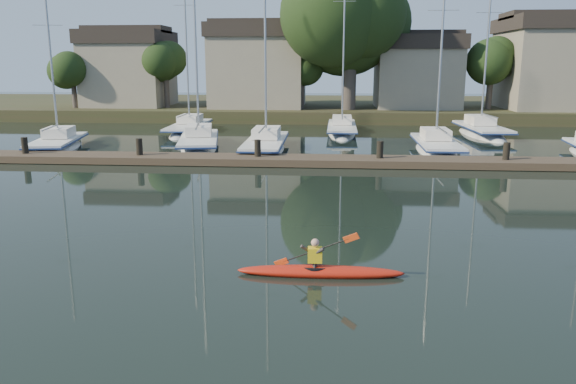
# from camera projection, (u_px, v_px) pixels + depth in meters

# --- Properties ---
(ground) EXTENTS (160.00, 160.00, 0.00)m
(ground) POSITION_uv_depth(u_px,v_px,m) (303.00, 263.00, 14.08)
(ground) COLOR black
(ground) RESTS_ON ground
(kayak) EXTENTS (3.97, 0.80, 1.27)m
(kayak) POSITION_uv_depth(u_px,v_px,m) (319.00, 269.00, 13.27)
(kayak) COLOR red
(kayak) RESTS_ON ground
(dock) EXTENTS (34.00, 2.00, 1.80)m
(dock) POSITION_uv_depth(u_px,v_px,m) (318.00, 161.00, 27.63)
(dock) COLOR #4D3E2C
(dock) RESTS_ON ground
(sailboat_0) EXTENTS (3.62, 7.94, 12.16)m
(sailboat_0) POSITION_uv_depth(u_px,v_px,m) (59.00, 153.00, 32.66)
(sailboat_0) COLOR white
(sailboat_0) RESTS_ON ground
(sailboat_1) EXTENTS (3.89, 9.25, 14.71)m
(sailboat_1) POSITION_uv_depth(u_px,v_px,m) (199.00, 151.00, 33.34)
(sailboat_1) COLOR white
(sailboat_1) RESTS_ON ground
(sailboat_2) EXTENTS (2.31, 9.39, 15.50)m
(sailboat_2) POSITION_uv_depth(u_px,v_px,m) (266.00, 154.00, 32.23)
(sailboat_2) COLOR white
(sailboat_2) RESTS_ON ground
(sailboat_3) EXTENTS (2.27, 8.29, 13.33)m
(sailboat_3) POSITION_uv_depth(u_px,v_px,m) (436.00, 155.00, 31.82)
(sailboat_3) COLOR white
(sailboat_3) RESTS_ON ground
(sailboat_5) EXTENTS (2.37, 9.17, 15.10)m
(sailboat_5) POSITION_uv_depth(u_px,v_px,m) (189.00, 135.00, 40.49)
(sailboat_5) COLOR white
(sailboat_5) RESTS_ON ground
(sailboat_6) EXTENTS (2.13, 9.71, 15.41)m
(sailboat_6) POSITION_uv_depth(u_px,v_px,m) (342.00, 135.00, 40.13)
(sailboat_6) COLOR white
(sailboat_6) RESTS_ON ground
(sailboat_7) EXTENTS (2.77, 8.90, 14.17)m
(sailboat_7) POSITION_uv_depth(u_px,v_px,m) (481.00, 138.00, 38.88)
(sailboat_7) COLOR white
(sailboat_7) RESTS_ON ground
(shore) EXTENTS (90.00, 25.25, 12.75)m
(shore) POSITION_uv_depth(u_px,v_px,m) (343.00, 81.00, 52.36)
(shore) COLOR #2D341A
(shore) RESTS_ON ground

